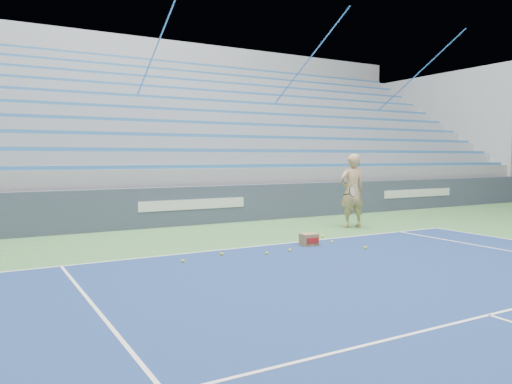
# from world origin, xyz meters

# --- Properties ---
(sponsor_barrier) EXTENTS (30.00, 0.32, 1.10)m
(sponsor_barrier) POSITION_xyz_m (0.00, 15.88, 0.55)
(sponsor_barrier) COLOR #3C445B
(sponsor_barrier) RESTS_ON ground
(bleachers) EXTENTS (31.00, 9.15, 7.30)m
(bleachers) POSITION_xyz_m (0.00, 21.60, 2.36)
(bleachers) COLOR #96999E
(bleachers) RESTS_ON ground
(tennis_player) EXTENTS (1.01, 0.92, 2.03)m
(tennis_player) POSITION_xyz_m (3.64, 13.20, 1.01)
(tennis_player) COLOR tan
(tennis_player) RESTS_ON ground
(ball_box) EXTENTS (0.39, 0.32, 0.27)m
(ball_box) POSITION_xyz_m (0.92, 11.42, 0.13)
(ball_box) COLOR olive
(ball_box) RESTS_ON ground
(tennis_ball_0) EXTENTS (0.07, 0.07, 0.07)m
(tennis_ball_0) POSITION_xyz_m (0.91, 11.31, 0.03)
(tennis_ball_0) COLOR #CBE02E
(tennis_ball_0) RESTS_ON ground
(tennis_ball_1) EXTENTS (0.07, 0.07, 0.07)m
(tennis_ball_1) POSITION_xyz_m (0.16, 11.03, 0.03)
(tennis_ball_1) COLOR #CBE02E
(tennis_ball_1) RESTS_ON ground
(tennis_ball_2) EXTENTS (0.07, 0.07, 0.07)m
(tennis_ball_2) POSITION_xyz_m (1.71, 10.50, 0.03)
(tennis_ball_2) COLOR #CBE02E
(tennis_ball_2) RESTS_ON ground
(tennis_ball_3) EXTENTS (0.07, 0.07, 0.07)m
(tennis_ball_3) POSITION_xyz_m (1.87, 12.19, 0.03)
(tennis_ball_3) COLOR #CBE02E
(tennis_ball_3) RESTS_ON ground
(tennis_ball_4) EXTENTS (0.07, 0.07, 0.07)m
(tennis_ball_4) POSITION_xyz_m (-1.22, 11.36, 0.03)
(tennis_ball_4) COLOR #CBE02E
(tennis_ball_4) RESTS_ON ground
(tennis_ball_5) EXTENTS (0.07, 0.07, 0.07)m
(tennis_ball_5) POSITION_xyz_m (-0.41, 11.00, 0.03)
(tennis_ball_5) COLOR #CBE02E
(tennis_ball_5) RESTS_ON ground
(tennis_ball_6) EXTENTS (0.07, 0.07, 0.07)m
(tennis_ball_6) POSITION_xyz_m (-2.12, 11.14, 0.03)
(tennis_ball_6) COLOR #CBE02E
(tennis_ball_6) RESTS_ON ground
(tennis_ball_7) EXTENTS (0.07, 0.07, 0.07)m
(tennis_ball_7) POSITION_xyz_m (1.54, 11.40, 0.03)
(tennis_ball_7) COLOR #CBE02E
(tennis_ball_7) RESTS_ON ground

